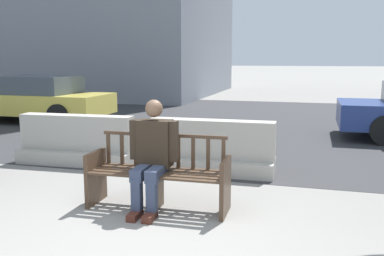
{
  "coord_description": "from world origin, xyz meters",
  "views": [
    {
      "loc": [
        1.44,
        -3.3,
        1.8
      ],
      "look_at": [
        -0.3,
        2.86,
        0.75
      ],
      "focal_mm": 40.0,
      "sensor_mm": 36.0,
      "label": 1
    }
  ],
  "objects": [
    {
      "name": "jersey_barrier_left",
      "position": [
        -2.43,
        3.12,
        0.34
      ],
      "size": [
        2.03,
        0.76,
        0.84
      ],
      "color": "#ADA89E",
      "rests_on": "ground"
    },
    {
      "name": "seated_person",
      "position": [
        -0.36,
        1.33,
        0.69
      ],
      "size": [
        0.58,
        0.73,
        1.31
      ],
      "color": "#2D2319",
      "rests_on": "ground"
    },
    {
      "name": "car_taxi_near",
      "position": [
        -6.1,
        7.1,
        0.66
      ],
      "size": [
        4.33,
        1.89,
        1.31
      ],
      "color": "#DBC64C",
      "rests_on": "ground"
    },
    {
      "name": "street_asphalt",
      "position": [
        0.0,
        8.7,
        0.0
      ],
      "size": [
        120.0,
        12.0,
        0.01
      ],
      "primitive_type": "cube",
      "color": "#333335",
      "rests_on": "ground"
    },
    {
      "name": "street_bench",
      "position": [
        -0.3,
        1.39,
        0.4
      ],
      "size": [
        1.7,
        0.57,
        0.88
      ],
      "color": "#473323",
      "rests_on": "ground"
    },
    {
      "name": "jersey_barrier_centre",
      "position": [
        -0.07,
        3.17,
        0.34
      ],
      "size": [
        2.01,
        0.72,
        0.84
      ],
      "color": "#ADA89E",
      "rests_on": "ground"
    }
  ]
}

